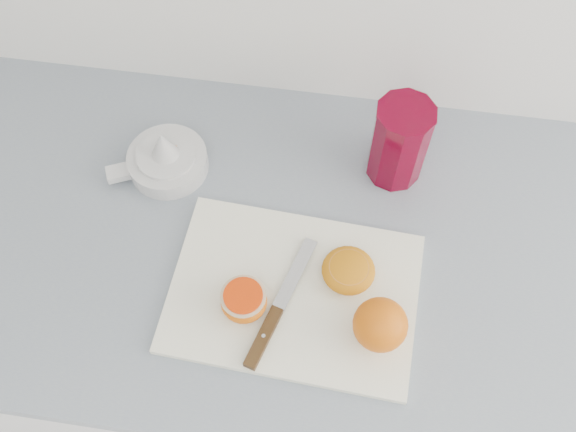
{
  "coord_description": "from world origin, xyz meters",
  "views": [
    {
      "loc": [
        0.24,
        1.24,
        1.78
      ],
      "look_at": [
        0.17,
        1.7,
        0.96
      ],
      "focal_mm": 40.0,
      "sensor_mm": 36.0,
      "label": 1
    }
  ],
  "objects_px": {
    "cutting_board": "(294,293)",
    "citrus_juicer": "(166,159)",
    "counter": "(287,333)",
    "half_orange": "(244,301)",
    "red_tumbler": "(399,145)"
  },
  "relations": [
    {
      "from": "counter",
      "to": "citrus_juicer",
      "type": "height_order",
      "value": "citrus_juicer"
    },
    {
      "from": "cutting_board",
      "to": "red_tumbler",
      "type": "distance_m",
      "value": 0.29
    },
    {
      "from": "counter",
      "to": "half_orange",
      "type": "bearing_deg",
      "value": -109.23
    },
    {
      "from": "counter",
      "to": "red_tumbler",
      "type": "relative_size",
      "value": 17.42
    },
    {
      "from": "half_orange",
      "to": "red_tumbler",
      "type": "xyz_separation_m",
      "value": [
        0.2,
        0.28,
        0.04
      ]
    },
    {
      "from": "counter",
      "to": "red_tumbler",
      "type": "bearing_deg",
      "value": 44.81
    },
    {
      "from": "counter",
      "to": "red_tumbler",
      "type": "height_order",
      "value": "red_tumbler"
    },
    {
      "from": "cutting_board",
      "to": "red_tumbler",
      "type": "xyz_separation_m",
      "value": [
        0.13,
        0.25,
        0.06
      ]
    },
    {
      "from": "cutting_board",
      "to": "citrus_juicer",
      "type": "distance_m",
      "value": 0.31
    },
    {
      "from": "half_orange",
      "to": "red_tumbler",
      "type": "bearing_deg",
      "value": 54.62
    },
    {
      "from": "counter",
      "to": "citrus_juicer",
      "type": "xyz_separation_m",
      "value": [
        -0.22,
        0.1,
        0.47
      ]
    },
    {
      "from": "cutting_board",
      "to": "citrus_juicer",
      "type": "xyz_separation_m",
      "value": [
        -0.24,
        0.2,
        0.02
      ]
    },
    {
      "from": "counter",
      "to": "cutting_board",
      "type": "distance_m",
      "value": 0.46
    },
    {
      "from": "cutting_board",
      "to": "red_tumbler",
      "type": "height_order",
      "value": "red_tumbler"
    },
    {
      "from": "red_tumbler",
      "to": "cutting_board",
      "type": "bearing_deg",
      "value": -118.09
    }
  ]
}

